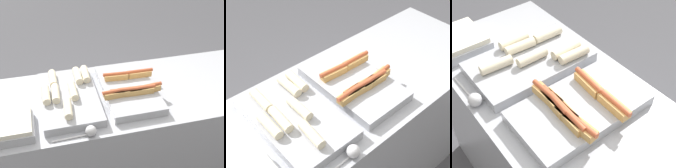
{
  "view_description": "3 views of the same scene",
  "coord_description": "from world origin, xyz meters",
  "views": [
    {
      "loc": [
        -0.49,
        -1.47,
        2.04
      ],
      "look_at": [
        -0.12,
        0.0,
        0.99
      ],
      "focal_mm": 50.0,
      "sensor_mm": 36.0,
      "label": 1
    },
    {
      "loc": [
        -0.87,
        -0.85,
        2.0
      ],
      "look_at": [
        -0.12,
        0.0,
        0.99
      ],
      "focal_mm": 50.0,
      "sensor_mm": 36.0,
      "label": 2
    },
    {
      "loc": [
        0.61,
        -0.56,
        1.86
      ],
      "look_at": [
        -0.12,
        0.0,
        0.99
      ],
      "focal_mm": 50.0,
      "sensor_mm": 36.0,
      "label": 3
    }
  ],
  "objects": [
    {
      "name": "counter",
      "position": [
        0.0,
        0.0,
        0.46
      ],
      "size": [
        1.79,
        0.69,
        0.91
      ],
      "color": "#A8AAB2",
      "rests_on": "ground_plane"
    },
    {
      "name": "tray_hotdogs",
      "position": [
        -0.01,
        -0.01,
        0.95
      ],
      "size": [
        0.36,
        0.54,
        0.1
      ],
      "color": "#A8AAB2",
      "rests_on": "counter"
    },
    {
      "name": "tray_wraps",
      "position": [
        -0.38,
        0.01,
        0.94
      ],
      "size": [
        0.33,
        0.55,
        0.09
      ],
      "color": "#A8AAB2",
      "rests_on": "counter"
    },
    {
      "name": "serving_spoon_near",
      "position": [
        -0.32,
        -0.31,
        0.94
      ],
      "size": [
        0.23,
        0.06,
        0.06
      ],
      "color": "silver",
      "rests_on": "counter"
    }
  ]
}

